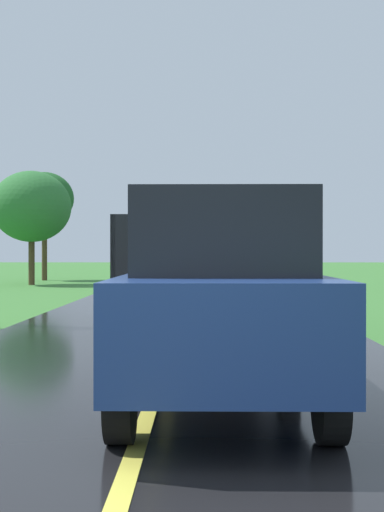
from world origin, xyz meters
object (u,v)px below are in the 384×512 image
banana_truck_near (190,253)px  following_car (221,298)px  roadside_tree_near_left (44,199)px  banana_truck_far (207,253)px  roadside_tree_mid_right (32,207)px

banana_truck_near → following_car: banana_truck_near is taller
banana_truck_near → roadside_tree_near_left: size_ratio=1.01×
banana_truck_far → roadside_tree_mid_right: (-8.00, 2.55, 2.10)m
banana_truck_near → following_car: 8.13m
roadside_tree_near_left → following_car: size_ratio=1.40×
roadside_tree_near_left → roadside_tree_mid_right: 5.22m
roadside_tree_mid_right → following_car: 26.76m
banana_truck_far → roadside_tree_near_left: size_ratio=1.01×
roadside_tree_near_left → banana_truck_far: bearing=-41.9°
roadside_tree_near_left → roadside_tree_mid_right: (0.57, -5.13, -0.75)m
banana_truck_near → roadside_tree_near_left: bearing=109.9°
roadside_tree_near_left → roadside_tree_mid_right: size_ratio=1.10×
roadside_tree_near_left → roadside_tree_mid_right: roadside_tree_near_left is taller
banana_truck_far → following_car: 22.88m
roadside_tree_near_left → following_car: roadside_tree_near_left is taller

